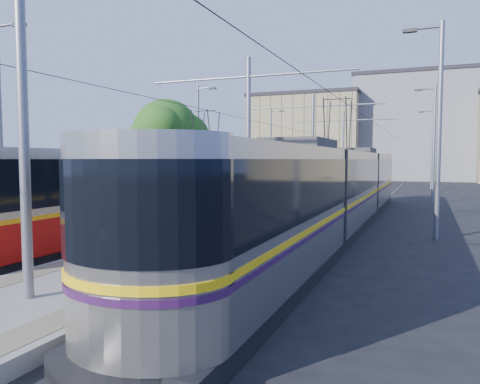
% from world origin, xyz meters
% --- Properties ---
extents(ground, '(160.00, 160.00, 0.00)m').
position_xyz_m(ground, '(0.00, 0.00, 0.00)').
color(ground, black).
rests_on(ground, ground).
extents(platform, '(4.00, 50.00, 0.30)m').
position_xyz_m(platform, '(0.00, 17.00, 0.15)').
color(platform, gray).
rests_on(platform, ground).
extents(tactile_strip_left, '(0.70, 50.00, 0.01)m').
position_xyz_m(tactile_strip_left, '(-1.45, 17.00, 0.30)').
color(tactile_strip_left, gray).
rests_on(tactile_strip_left, platform).
extents(tactile_strip_right, '(0.70, 50.00, 0.01)m').
position_xyz_m(tactile_strip_right, '(1.45, 17.00, 0.30)').
color(tactile_strip_right, gray).
rests_on(tactile_strip_right, platform).
extents(rails, '(8.71, 70.00, 0.03)m').
position_xyz_m(rails, '(0.00, 17.00, 0.02)').
color(rails, gray).
rests_on(rails, ground).
extents(tram_left, '(2.43, 30.90, 5.50)m').
position_xyz_m(tram_left, '(-3.60, 11.23, 1.71)').
color(tram_left, black).
rests_on(tram_left, ground).
extents(tram_right, '(2.43, 30.56, 5.50)m').
position_xyz_m(tram_right, '(3.60, 8.99, 1.86)').
color(tram_right, black).
rests_on(tram_right, ground).
extents(catenary, '(9.20, 70.00, 7.00)m').
position_xyz_m(catenary, '(0.00, 14.15, 4.52)').
color(catenary, gray).
rests_on(catenary, platform).
extents(street_lamps, '(15.18, 38.22, 8.00)m').
position_xyz_m(street_lamps, '(-0.00, 21.00, 4.18)').
color(street_lamps, gray).
rests_on(street_lamps, ground).
extents(shelter, '(0.70, 1.13, 2.49)m').
position_xyz_m(shelter, '(1.09, 14.04, 1.61)').
color(shelter, black).
rests_on(shelter, platform).
extents(tree, '(4.70, 4.34, 6.83)m').
position_xyz_m(tree, '(-8.13, 15.50, 4.62)').
color(tree, '#382314').
rests_on(tree, ground).
extents(building_left, '(16.32, 12.24, 12.71)m').
position_xyz_m(building_left, '(-10.00, 60.00, 6.36)').
color(building_left, tan).
rests_on(building_left, ground).
extents(building_centre, '(18.36, 14.28, 15.29)m').
position_xyz_m(building_centre, '(6.00, 64.00, 7.65)').
color(building_centre, gray).
rests_on(building_centre, ground).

